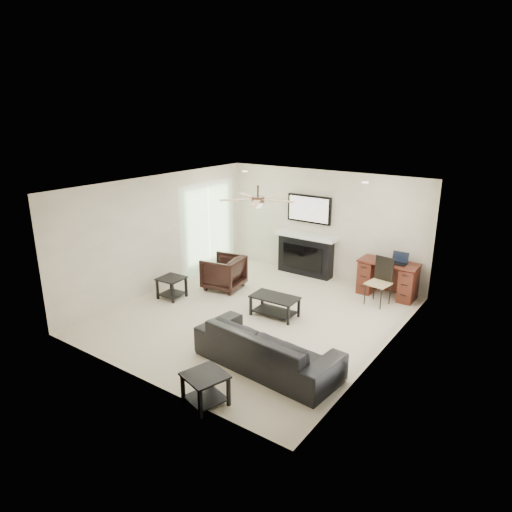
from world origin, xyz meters
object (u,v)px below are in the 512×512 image
Objects in this scene: fireplace_unit at (306,236)px; desk at (388,279)px; armchair at (224,273)px; sofa at (267,347)px; coffee_table at (275,306)px.

desk is at bearing -4.47° from fireplace_unit.
desk reaches higher than armchair.
sofa is at bearing -68.27° from fireplace_unit.
fireplace_unit reaches higher than desk.
armchair is at bearing -118.96° from fireplace_unit.
coffee_table is (1.70, -0.55, -0.17)m from armchair.
coffee_table is 0.47× the size of fireplace_unit.
armchair is (-2.60, 2.15, 0.03)m from sofa.
sofa is 3.37m from armchair.
armchair is 3.52m from desk.
fireplace_unit is at bearing -63.59° from sofa.
armchair reaches higher than coffee_table.
desk is (2.09, -0.16, -0.57)m from fireplace_unit.
desk is (3.10, 1.67, 0.01)m from armchair.
armchair is 2.17m from fireplace_unit.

